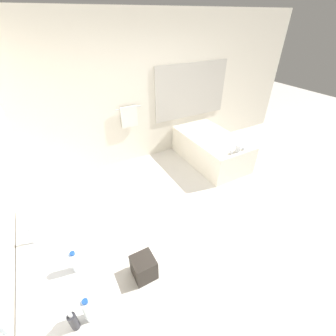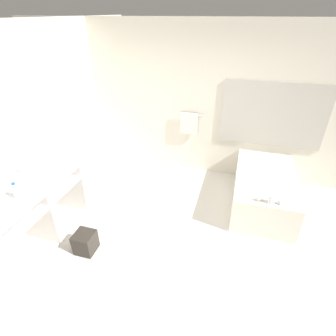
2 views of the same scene
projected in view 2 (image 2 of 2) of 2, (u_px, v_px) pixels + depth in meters
The scene contains 8 objects.
ground_plane at pixel (174, 251), 3.51m from camera, with size 16.00×16.00×0.00m, color silver.
wall_back_with_blinds at pixel (209, 104), 4.65m from camera, with size 7.40×0.13×2.70m.
wall_left_with_mirror at pixel (6, 140), 3.33m from camera, with size 0.08×7.40×2.70m.
vanity_counter at pixel (32, 200), 3.39m from camera, with size 0.67×1.50×0.90m.
sink_faucet at pixel (24, 169), 3.43m from camera, with size 0.09×0.04×0.18m.
bathtub at pixel (264, 188), 4.22m from camera, with size 0.91×1.62×0.68m.
water_bottle_2 at pixel (16, 191), 2.99m from camera, with size 0.07×0.07×0.21m.
waste_bin at pixel (85, 242), 3.46m from camera, with size 0.26×0.26×0.29m.
Camera 2 is at (0.58, -2.36, 2.77)m, focal length 28.00 mm.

